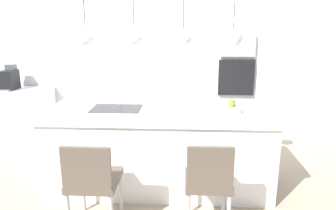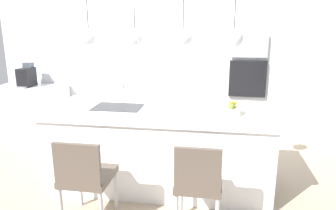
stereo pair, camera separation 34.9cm
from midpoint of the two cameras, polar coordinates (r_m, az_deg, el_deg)
floor at (r=3.85m, az=-4.20°, el=-14.01°), size 6.60×6.60×0.00m
back_wall at (r=5.06m, az=-2.16°, el=8.39°), size 6.00×0.10×2.60m
kitchen_island at (r=3.66m, az=-4.34°, el=-7.68°), size 2.52×1.01×0.91m
sink_basin at (r=3.61m, az=-12.14°, el=-0.75°), size 0.56×0.40×0.02m
faucet at (r=3.77m, az=-11.43°, el=2.27°), size 0.02×0.17×0.22m
fruit_bowl at (r=3.42m, az=8.64°, el=-0.53°), size 0.25×0.26×0.15m
side_counter at (r=5.62m, az=-27.60°, el=-1.73°), size 1.10×0.60×0.85m
coffee_machine at (r=5.53m, az=-28.60°, el=4.15°), size 0.20×0.35×0.38m
microwave at (r=4.99m, az=10.64°, el=10.61°), size 0.54×0.08×0.34m
oven at (r=5.05m, az=10.38°, el=4.95°), size 0.56×0.08×0.56m
chair_near at (r=2.99m, az=-16.96°, el=-12.88°), size 0.44×0.47×0.86m
chair_middle at (r=2.82m, az=3.79°, el=-13.60°), size 0.41×0.41×0.87m
pendant_light_left at (r=3.58m, az=-17.54°, el=11.72°), size 0.19×0.19×0.79m
pendant_light_center_left at (r=3.44m, az=-9.16°, el=12.10°), size 0.19×0.19×0.79m
pendant_light_center_right at (r=3.37m, az=-0.23°, el=12.24°), size 0.19×0.19×0.79m
pendant_light_right at (r=3.38m, az=8.86°, el=12.08°), size 0.19×0.19×0.79m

